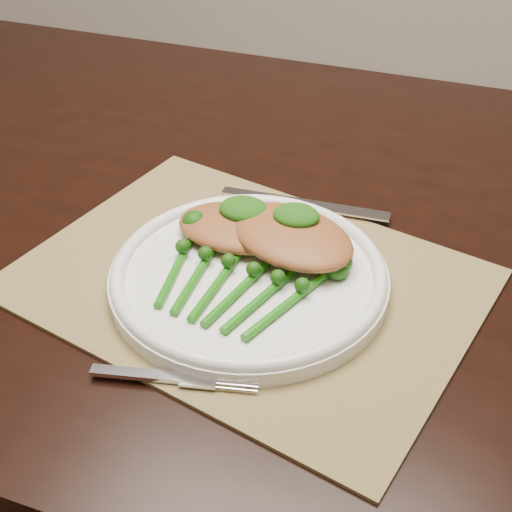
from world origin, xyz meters
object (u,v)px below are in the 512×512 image
(dinner_plate, at_px, (249,275))
(chicken_fillet_left, at_px, (236,227))
(placemat, at_px, (247,281))
(broccolini_bundle, at_px, (232,283))
(dining_table, at_px, (246,405))

(dinner_plate, xyz_separation_m, chicken_fillet_left, (-0.03, 0.05, 0.02))
(placemat, relative_size, broccolini_bundle, 2.40)
(chicken_fillet_left, relative_size, broccolini_bundle, 0.68)
(placemat, relative_size, chicken_fillet_left, 3.52)
(placemat, distance_m, dinner_plate, 0.02)
(dining_table, xyz_separation_m, placemat, (0.06, -0.15, 0.37))
(dinner_plate, bearing_deg, broccolini_bundle, -108.75)
(placemat, height_order, dinner_plate, dinner_plate)
(placemat, xyz_separation_m, dinner_plate, (0.00, -0.01, 0.02))
(broccolini_bundle, bearing_deg, placemat, 92.15)
(dining_table, distance_m, chicken_fillet_left, 0.42)
(chicken_fillet_left, xyz_separation_m, broccolini_bundle, (0.02, -0.08, -0.01))
(placemat, bearing_deg, chicken_fillet_left, 135.42)
(dining_table, distance_m, broccolini_bundle, 0.44)
(dining_table, bearing_deg, placemat, -67.64)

